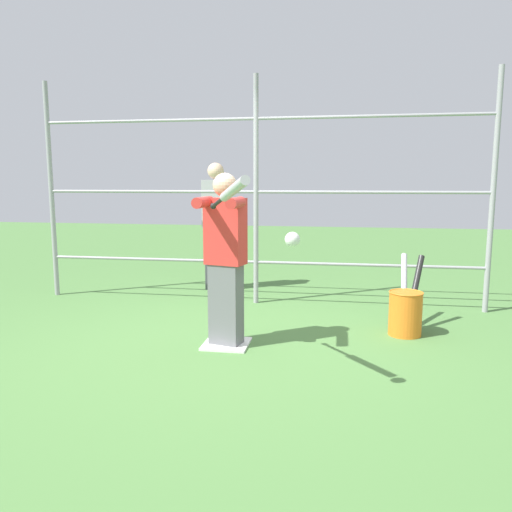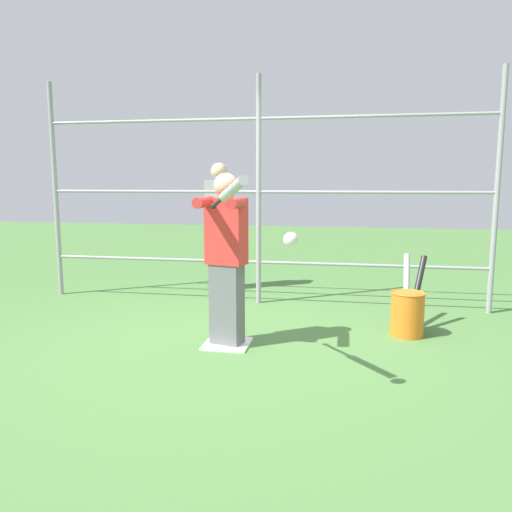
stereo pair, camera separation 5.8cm
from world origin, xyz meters
name	(u,v)px [view 2 (the right image)]	position (x,y,z in m)	size (l,w,h in m)	color
ground_plane	(227,345)	(0.00, 0.00, 0.00)	(24.00, 24.00, 0.00)	#4C7A3D
home_plate	(227,344)	(0.00, 0.00, 0.01)	(0.40, 0.40, 0.02)	white
fence_backstop	(259,192)	(0.00, -1.60, 1.33)	(5.28, 0.06, 2.66)	#939399
batter	(226,254)	(0.00, 0.02, 0.82)	(0.38, 0.58, 1.52)	slate
baseball_bat_swinging	(230,192)	(-0.25, 0.88, 1.38)	(0.46, 0.81, 0.26)	black
softball_in_flight	(291,240)	(-0.68, 1.07, 1.09)	(0.10, 0.10, 0.10)	white
bat_bucket	(408,311)	(-1.62, -0.61, 0.23)	(0.39, 0.80, 0.72)	orange
bystander_behind_fence	(220,224)	(0.65, -2.28, 0.88)	(0.35, 0.22, 1.70)	#3F3F47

